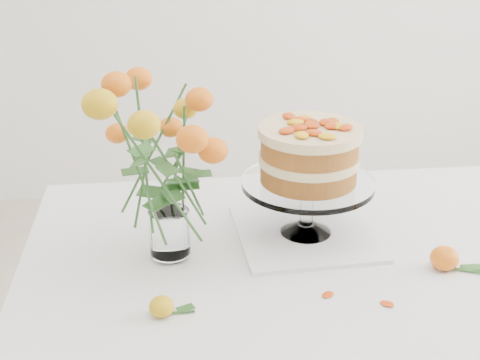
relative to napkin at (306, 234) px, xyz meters
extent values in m
cube|color=tan|center=(0.12, -0.13, -0.03)|extent=(1.40, 0.90, 0.04)
cylinder|color=tan|center=(-0.50, 0.24, -0.41)|extent=(0.06, 0.06, 0.71)
cube|color=white|center=(0.12, -0.13, -0.01)|extent=(1.42, 0.92, 0.01)
cube|color=white|center=(0.12, 0.33, -0.11)|extent=(1.42, 0.01, 0.20)
cube|color=white|center=(-0.59, -0.13, -0.11)|extent=(0.01, 0.92, 0.20)
cube|color=white|center=(0.00, 0.00, 0.00)|extent=(0.31, 0.31, 0.01)
cylinder|color=white|center=(0.00, 0.00, 0.07)|extent=(0.03, 0.03, 0.09)
cylinder|color=white|center=(0.00, 0.00, 0.12)|extent=(0.28, 0.28, 0.01)
cylinder|color=#A75A25|center=(0.00, 0.00, 0.15)|extent=(0.23, 0.23, 0.04)
cylinder|color=beige|center=(0.00, 0.00, 0.18)|extent=(0.24, 0.24, 0.02)
cylinder|color=#A75A25|center=(0.00, 0.00, 0.20)|extent=(0.23, 0.23, 0.04)
cylinder|color=beige|center=(0.00, 0.00, 0.23)|extent=(0.24, 0.24, 0.02)
cylinder|color=white|center=(-0.29, -0.06, 0.00)|extent=(0.07, 0.07, 0.01)
cylinder|color=white|center=(-0.29, -0.06, 0.05)|extent=(0.08, 0.08, 0.10)
ellipsoid|color=gold|center=(-0.31, -0.26, 0.01)|extent=(0.04, 0.04, 0.04)
cylinder|color=#2A5622|center=(-0.28, -0.26, 0.00)|extent=(0.05, 0.01, 0.00)
ellipsoid|color=#E2600B|center=(0.24, -0.16, 0.02)|extent=(0.06, 0.06, 0.05)
cylinder|color=#2A5622|center=(0.28, -0.18, 0.00)|extent=(0.06, 0.03, 0.01)
ellipsoid|color=#FFB510|center=(0.00, -0.23, 0.00)|extent=(0.03, 0.02, 0.00)
ellipsoid|color=#FFB510|center=(0.10, -0.27, 0.00)|extent=(0.03, 0.02, 0.00)
camera|label=1|loc=(-0.28, -1.24, 0.69)|focal=50.00mm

